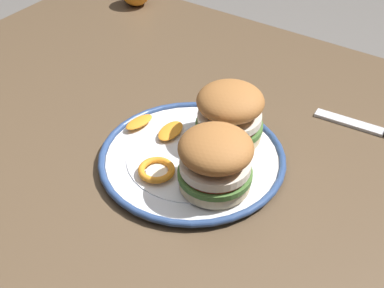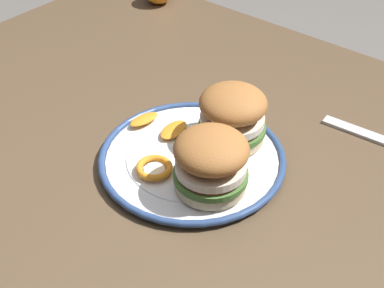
% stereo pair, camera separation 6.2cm
% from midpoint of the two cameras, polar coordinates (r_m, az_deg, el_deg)
% --- Properties ---
extents(dining_table, '(1.26, 0.98, 0.74)m').
position_cam_midpoint_polar(dining_table, '(1.04, 0.02, -2.96)').
color(dining_table, brown).
rests_on(dining_table, ground).
extents(dinner_plate, '(0.32, 0.32, 0.02)m').
position_cam_midpoint_polar(dinner_plate, '(0.91, 1.97, -1.56)').
color(dinner_plate, white).
rests_on(dinner_plate, dining_table).
extents(sandwich_half_left, '(0.15, 0.15, 0.10)m').
position_cam_midpoint_polar(sandwich_half_left, '(0.91, 6.32, 3.09)').
color(sandwich_half_left, beige).
rests_on(sandwich_half_left, dinner_plate).
extents(sandwich_half_right, '(0.15, 0.15, 0.10)m').
position_cam_midpoint_polar(sandwich_half_right, '(0.81, 4.25, -1.91)').
color(sandwich_half_right, beige).
rests_on(sandwich_half_right, dinner_plate).
extents(orange_peel_curled, '(0.09, 0.09, 0.01)m').
position_cam_midpoint_polar(orange_peel_curled, '(0.87, -2.01, -2.63)').
color(orange_peel_curled, orange).
rests_on(orange_peel_curled, dinner_plate).
extents(orange_peel_strip_long, '(0.04, 0.06, 0.01)m').
position_cam_midpoint_polar(orange_peel_strip_long, '(0.97, -3.35, 2.61)').
color(orange_peel_strip_long, orange).
rests_on(orange_peel_strip_long, dinner_plate).
extents(orange_peel_strip_short, '(0.04, 0.07, 0.01)m').
position_cam_midpoint_polar(orange_peel_strip_short, '(0.95, -0.09, 1.49)').
color(orange_peel_strip_short, orange).
rests_on(orange_peel_strip_short, dinner_plate).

